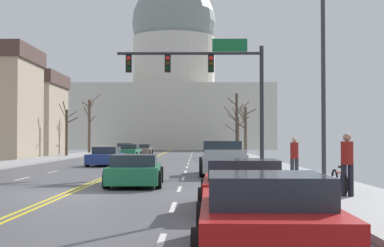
% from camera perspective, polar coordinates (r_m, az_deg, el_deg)
% --- Properties ---
extents(ground, '(20.00, 180.00, 0.20)m').
position_cam_1_polar(ground, '(18.30, -12.55, -6.84)').
color(ground, '#4E4E53').
extents(signal_gantry, '(7.91, 0.41, 7.02)m').
position_cam_1_polar(signal_gantry, '(30.91, 1.81, 4.89)').
color(signal_gantry, '#28282D').
rests_on(signal_gantry, ground).
extents(street_lamp_right, '(2.40, 0.24, 7.84)m').
position_cam_1_polar(street_lamp_right, '(19.10, 12.01, 7.76)').
color(street_lamp_right, '#333338').
rests_on(street_lamp_right, ground).
extents(capitol_building, '(34.32, 18.30, 32.42)m').
position_cam_1_polar(capitol_building, '(102.23, -1.83, 4.04)').
color(capitol_building, beige).
rests_on(capitol_building, ground).
extents(pickup_truck_near_00, '(2.27, 5.54, 1.63)m').
position_cam_1_polar(pickup_truck_near_00, '(27.68, 3.07, -3.60)').
color(pickup_truck_near_00, '#ADB2B7').
rests_on(pickup_truck_near_00, ground).
extents(sedan_near_01, '(2.15, 4.71, 1.16)m').
position_cam_1_polar(sedan_near_01, '(21.26, -5.70, -4.69)').
color(sedan_near_01, '#1E7247').
rests_on(sedan_near_01, ground).
extents(sedan_near_02, '(2.21, 4.34, 1.23)m').
position_cam_1_polar(sedan_near_02, '(14.07, 5.06, -6.23)').
color(sedan_near_02, '#B71414').
rests_on(sedan_near_02, ground).
extents(sedan_near_03, '(2.11, 4.56, 1.23)m').
position_cam_1_polar(sedan_near_03, '(8.37, 7.26, -9.33)').
color(sedan_near_03, '#B71414').
rests_on(sedan_near_03, ground).
extents(sedan_oncoming_00, '(2.10, 4.61, 1.22)m').
position_cam_1_polar(sedan_oncoming_00, '(37.70, -8.59, -3.32)').
color(sedan_oncoming_00, navy).
rests_on(sedan_oncoming_00, ground).
extents(sedan_oncoming_01, '(2.09, 4.33, 1.28)m').
position_cam_1_polar(sedan_oncoming_01, '(51.01, -6.34, -2.84)').
color(sedan_oncoming_01, '#1E7247').
rests_on(sedan_oncoming_01, ground).
extents(sedan_oncoming_02, '(2.12, 4.42, 1.18)m').
position_cam_1_polar(sedan_oncoming_02, '(63.06, -4.96, -2.64)').
color(sedan_oncoming_02, '#6B6056').
rests_on(sedan_oncoming_02, ground).
extents(sedan_oncoming_03, '(2.08, 4.62, 1.24)m').
position_cam_1_polar(sedan_oncoming_03, '(71.87, -6.77, -2.49)').
color(sedan_oncoming_03, '#9EA3A8').
rests_on(sedan_oncoming_03, ground).
extents(flank_building_02, '(11.33, 9.42, 9.19)m').
position_cam_1_polar(flank_building_02, '(67.75, -17.59, 0.95)').
color(flank_building_02, tan).
rests_on(flank_building_02, ground).
extents(bare_tree_00, '(2.60, 1.69, 5.13)m').
position_cam_1_polar(bare_tree_00, '(63.49, 4.54, -1.04)').
color(bare_tree_00, '#4C3D2D').
rests_on(bare_tree_00, ground).
extents(bare_tree_01, '(1.64, 2.04, 5.26)m').
position_cam_1_polar(bare_tree_01, '(56.91, -12.39, -0.67)').
color(bare_tree_01, '#4C3D2D').
rests_on(bare_tree_01, ground).
extents(bare_tree_02, '(2.56, 2.07, 6.24)m').
position_cam_1_polar(bare_tree_02, '(58.12, 4.46, 0.10)').
color(bare_tree_02, '#423328').
rests_on(bare_tree_02, ground).
extents(bare_tree_03, '(1.99, 1.83, 7.10)m').
position_cam_1_polar(bare_tree_03, '(69.63, -10.21, -0.07)').
color(bare_tree_03, brown).
rests_on(bare_tree_03, ground).
extents(bare_tree_04, '(2.04, 2.25, 4.59)m').
position_cam_1_polar(bare_tree_04, '(52.08, 5.33, -0.55)').
color(bare_tree_04, brown).
rests_on(bare_tree_04, ground).
extents(pedestrian_00, '(0.35, 0.34, 1.66)m').
position_cam_1_polar(pedestrian_00, '(24.22, 10.18, -3.11)').
color(pedestrian_00, '#33333D').
rests_on(pedestrian_00, ground).
extents(pedestrian_01, '(0.35, 0.34, 1.73)m').
position_cam_1_polar(pedestrian_01, '(16.29, 15.22, -3.65)').
color(pedestrian_01, black).
rests_on(pedestrian_01, ground).
extents(bicycle_parked, '(0.12, 1.77, 0.85)m').
position_cam_1_polar(bicycle_parked, '(16.97, 14.47, -5.67)').
color(bicycle_parked, black).
rests_on(bicycle_parked, ground).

